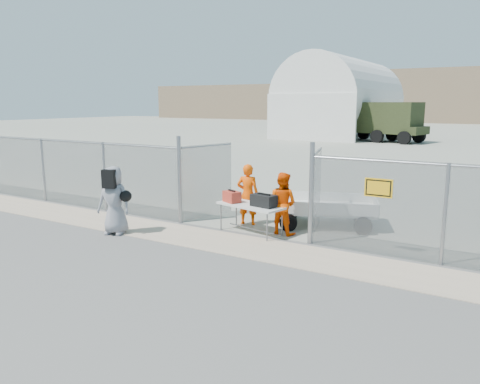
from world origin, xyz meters
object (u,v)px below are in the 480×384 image
Objects in this scene: visitor at (114,200)px; security_worker_left at (248,195)px; utility_trailer at (325,211)px; folding_table at (251,219)px; security_worker_right at (282,203)px.

security_worker_left is at bearing 27.85° from visitor.
visitor reaches higher than utility_trailer.
visitor reaches higher than folding_table.
security_worker_left is 2.23m from utility_trailer.
security_worker_left is 1.31m from security_worker_right.
security_worker_left is at bearing -11.46° from security_worker_right.
security_worker_right reaches higher than utility_trailer.
visitor is at bearing -161.44° from utility_trailer.
utility_trailer is (1.43, 1.74, 0.05)m from folding_table.
folding_table is 0.93m from security_worker_right.
security_worker_right is at bearing 148.91° from security_worker_left.
security_worker_left is 3.64m from visitor.
visitor is (-2.54, -2.61, 0.03)m from security_worker_left.
security_worker_left reaches higher than folding_table.
utility_trailer is at bearing -111.14° from security_worker_right.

